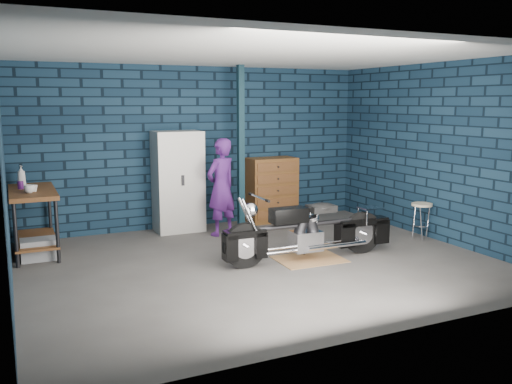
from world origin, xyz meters
The scene contains 15 objects.
ground centered at (0.00, 0.00, 0.00)m, with size 6.00×6.00×0.00m, color #514E4C.
room_walls centered at (0.00, 0.55, 1.90)m, with size 6.02×5.01×2.71m.
support_post centered at (0.55, 1.95, 1.35)m, with size 0.10×0.10×2.70m, color #102933.
workbench centered at (-2.68, 1.75, 0.46)m, with size 0.60×1.40×0.91m, color brown.
drip_mat centered at (0.67, -0.13, 0.00)m, with size 0.90×0.67×0.01m, color #996843.
motorcycle centered at (0.67, -0.13, 0.46)m, with size 2.10×0.57×0.93m, color black, non-canonical shape.
person centered at (0.09, 1.67, 0.77)m, with size 0.57×0.37×1.55m, color #4B1C69.
storage_bin centered at (-2.66, 1.41, 0.14)m, with size 0.46×0.32×0.28m, color gray.
locker centered at (-0.45, 2.23, 0.82)m, with size 0.77×0.55×1.64m, color beige.
tool_chest centered at (1.27, 2.23, 0.57)m, with size 0.85×0.47×1.14m, color brown.
shop_stool centered at (2.78, 0.09, 0.29)m, with size 0.31×0.31×0.57m, color beige, non-canonical shape.
cup_a centered at (-2.72, 1.46, 0.97)m, with size 0.14×0.14×0.11m, color beige.
cup_b centered at (-2.66, 1.56, 0.96)m, with size 0.10×0.10×0.09m, color beige.
mug_purple centered at (-2.82, 1.88, 0.97)m, with size 0.08×0.08×0.11m, color #521964.
bottle centered at (-2.80, 2.17, 1.06)m, with size 0.12×0.12×0.30m, color gray.
Camera 1 is at (-2.95, -6.26, 2.11)m, focal length 38.00 mm.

